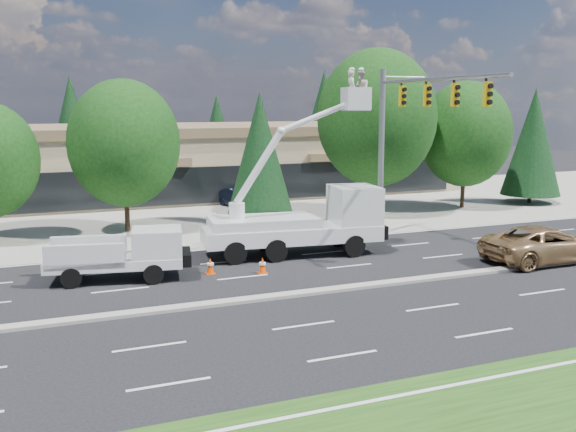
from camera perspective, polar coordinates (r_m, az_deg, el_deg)
name	(u,v)px	position (r m, az deg, el deg)	size (l,w,h in m)	color
ground	(270,299)	(24.05, -1.65, -7.34)	(140.00, 140.00, 0.00)	black
concrete_apron	(163,214)	(42.89, -11.03, 0.14)	(140.00, 22.00, 0.01)	gray
road_median	(270,297)	(24.03, -1.65, -7.21)	(120.00, 0.55, 0.12)	gray
strip_mall	(137,160)	(52.30, -13.27, 4.90)	(50.40, 15.40, 5.50)	tan
tree_front_d	(124,143)	(36.94, -14.36, 6.29)	(6.16, 6.16, 8.55)	#332114
tree_front_e	(260,153)	(38.88, -2.51, 5.61)	(4.01, 4.01, 7.90)	#332114
tree_front_f	(377,118)	(42.15, 7.89, 8.63)	(7.72, 7.72, 10.71)	#332114
tree_front_g	(465,134)	(46.07, 15.48, 7.03)	(6.31, 6.31, 8.76)	#332114
tree_front_h	(533,142)	(49.98, 20.95, 6.17)	(4.21, 4.21, 8.30)	#332114
tree_back_b	(72,125)	(63.69, -18.65, 7.68)	(4.97, 4.97, 9.80)	#332114
tree_back_c	(217,132)	(66.09, -6.32, 7.42)	(4.13, 4.13, 8.15)	#332114
tree_back_d	(324,117)	(70.27, 3.22, 8.78)	(5.49, 5.49, 10.82)	#332114
signal_mast	(404,126)	(33.81, 10.25, 7.92)	(2.76, 10.16, 9.00)	gray
utility_pickup	(125,259)	(27.20, -14.28, -3.74)	(5.71, 3.02, 2.08)	silver
bucket_truck	(310,214)	(30.69, 1.97, 0.18)	(9.10, 3.60, 8.84)	silver
traffic_cone_b	(210,266)	(27.58, -6.92, -4.42)	(0.40, 0.40, 0.70)	#DA4106
traffic_cone_c	(262,265)	(27.48, -2.28, -4.41)	(0.40, 0.40, 0.70)	#DA4106
minivan	(545,244)	(31.60, 21.85, -2.33)	(2.74, 5.95, 1.65)	#AA8352
parked_car_east	(239,198)	(45.11, -4.34, 1.61)	(1.40, 4.03, 1.33)	black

